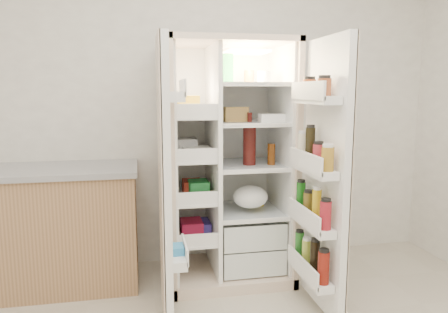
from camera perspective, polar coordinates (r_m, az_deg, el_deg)
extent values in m
cube|color=white|center=(3.52, -2.98, 7.44)|extent=(4.00, 0.02, 2.70)
cube|color=beige|center=(3.51, -0.64, 0.07)|extent=(0.92, 0.04, 1.80)
cube|color=beige|center=(3.14, -7.44, -1.06)|extent=(0.04, 0.70, 1.80)
cube|color=beige|center=(3.31, 7.93, -0.55)|extent=(0.04, 0.70, 1.80)
cube|color=beige|center=(3.17, 0.48, 15.08)|extent=(0.92, 0.70, 0.04)
cube|color=beige|center=(3.44, 0.44, -15.06)|extent=(0.92, 0.70, 0.08)
cube|color=white|center=(3.48, -0.55, 0.32)|extent=(0.84, 0.02, 1.68)
cube|color=white|center=(3.13, -6.90, -0.69)|extent=(0.02, 0.62, 1.68)
cube|color=white|center=(3.30, 7.45, -0.22)|extent=(0.02, 0.62, 1.68)
cube|color=white|center=(3.17, -1.49, -0.52)|extent=(0.03, 0.62, 1.68)
cube|color=silver|center=(3.40, 3.13, -12.73)|extent=(0.47, 0.52, 0.19)
cube|color=silver|center=(3.33, 3.16, -9.53)|extent=(0.47, 0.52, 0.19)
cube|color=#FFD18C|center=(3.25, 3.05, 13.86)|extent=(0.30, 0.30, 0.02)
cube|color=white|center=(3.29, -4.16, -10.45)|extent=(0.28, 0.58, 0.02)
cube|color=white|center=(3.20, -4.22, -5.37)|extent=(0.28, 0.58, 0.02)
cube|color=white|center=(3.14, -4.28, -0.06)|extent=(0.28, 0.58, 0.02)
cube|color=white|center=(3.11, -4.34, 5.40)|extent=(0.28, 0.58, 0.02)
cube|color=white|center=(3.31, 3.09, -7.21)|extent=(0.49, 0.58, 0.01)
cube|color=white|center=(3.23, 3.15, -1.07)|extent=(0.49, 0.58, 0.01)
cube|color=white|center=(3.19, 3.19, 4.60)|extent=(0.49, 0.58, 0.02)
cube|color=white|center=(3.19, 3.24, 9.63)|extent=(0.49, 0.58, 0.02)
cube|color=#BE1A44|center=(3.27, -4.17, -9.45)|extent=(0.16, 0.20, 0.10)
cube|color=#227E37|center=(3.19, -4.23, -4.15)|extent=(0.14, 0.18, 0.12)
cube|color=white|center=(3.14, -4.29, 0.75)|extent=(0.20, 0.22, 0.07)
cube|color=gold|center=(3.11, -4.36, 6.87)|extent=(0.15, 0.16, 0.14)
cube|color=#42339A|center=(3.27, -4.17, -9.54)|extent=(0.18, 0.20, 0.09)
cube|color=red|center=(3.19, -4.23, -4.33)|extent=(0.14, 0.18, 0.10)
cube|color=white|center=(3.13, -4.29, 1.20)|extent=(0.16, 0.16, 0.12)
sphere|color=orange|center=(3.33, 1.32, -14.36)|extent=(0.07, 0.07, 0.07)
sphere|color=orange|center=(3.38, 2.70, -13.97)|extent=(0.07, 0.07, 0.07)
sphere|color=orange|center=(3.37, 4.58, -14.07)|extent=(0.07, 0.07, 0.07)
sphere|color=orange|center=(3.46, 1.63, -13.40)|extent=(0.07, 0.07, 0.07)
sphere|color=orange|center=(3.47, 3.37, -13.38)|extent=(0.07, 0.07, 0.07)
ellipsoid|color=#407527|center=(3.35, 3.08, -9.19)|extent=(0.26, 0.24, 0.11)
cylinder|color=#45110E|center=(3.16, 3.44, 1.58)|extent=(0.10, 0.10, 0.30)
cylinder|color=#662F0B|center=(3.18, 6.38, 0.32)|extent=(0.06, 0.06, 0.16)
cube|color=green|center=(3.15, 0.47, 11.73)|extent=(0.07, 0.07, 0.21)
cylinder|color=white|center=(3.18, 5.40, 10.54)|extent=(0.10, 0.10, 0.09)
cylinder|color=#9A5B23|center=(3.25, 3.38, 10.62)|extent=(0.08, 0.08, 0.10)
cube|color=white|center=(3.15, 6.93, 5.17)|extent=(0.24, 0.10, 0.06)
cube|color=#B38A47|center=(3.18, 1.61, 5.70)|extent=(0.18, 0.10, 0.11)
ellipsoid|color=white|center=(3.21, 3.55, -6.04)|extent=(0.26, 0.24, 0.17)
cube|color=gold|center=(3.43, 4.25, -5.48)|extent=(0.10, 0.12, 0.12)
cube|color=white|center=(2.59, -7.93, -3.15)|extent=(0.05, 0.40, 1.72)
cube|color=beige|center=(2.59, -8.48, -3.17)|extent=(0.01, 0.40, 1.72)
cube|color=white|center=(2.74, -6.20, -13.37)|extent=(0.09, 0.32, 0.06)
cube|color=white|center=(2.54, -6.58, 8.00)|extent=(0.09, 0.32, 0.06)
cube|color=#338CCC|center=(2.73, -6.21, -12.78)|extent=(0.07, 0.12, 0.10)
cube|color=white|center=(2.75, 13.50, -2.63)|extent=(0.05, 0.58, 1.72)
cube|color=beige|center=(2.76, 13.97, -2.60)|extent=(0.01, 0.58, 1.72)
cube|color=white|center=(2.91, 11.46, -15.16)|extent=(0.11, 0.50, 0.05)
cube|color=white|center=(2.79, 11.67, -8.76)|extent=(0.11, 0.50, 0.05)
cube|color=white|center=(2.71, 11.90, -1.67)|extent=(0.11, 0.50, 0.05)
cube|color=white|center=(2.66, 12.19, 7.46)|extent=(0.11, 0.50, 0.05)
cylinder|color=maroon|center=(2.69, 13.23, -14.35)|extent=(0.07, 0.07, 0.20)
cylinder|color=black|center=(2.80, 12.11, -13.18)|extent=(0.06, 0.06, 0.22)
cylinder|color=#A2B03A|center=(2.92, 11.06, -12.64)|extent=(0.06, 0.06, 0.18)
cylinder|color=#277125|center=(3.03, 10.11, -11.70)|extent=(0.06, 0.06, 0.19)
cylinder|color=maroon|center=(2.58, 13.48, -7.70)|extent=(0.07, 0.07, 0.17)
cylinder|color=gold|center=(2.69, 12.34, -6.55)|extent=(0.06, 0.06, 0.21)
cylinder|color=brown|center=(2.81, 11.26, -6.37)|extent=(0.07, 0.07, 0.16)
cylinder|color=#176216|center=(2.92, 10.30, -5.35)|extent=(0.06, 0.06, 0.20)
cylinder|color=olive|center=(2.51, 13.76, -0.35)|extent=(0.07, 0.07, 0.14)
cylinder|color=maroon|center=(2.63, 12.56, 0.09)|extent=(0.07, 0.07, 0.14)
cylinder|color=black|center=(2.74, 11.50, 1.43)|extent=(0.06, 0.06, 0.23)
cylinder|color=beige|center=(2.86, 10.48, 1.26)|extent=(0.06, 0.06, 0.18)
cylinder|color=brown|center=(2.55, 13.33, 9.06)|extent=(0.08, 0.08, 0.10)
cylinder|color=#9E451C|center=(2.75, 11.41, 9.09)|extent=(0.08, 0.08, 0.10)
cube|color=#A47B52|center=(3.40, -21.86, -9.12)|extent=(1.19, 0.61, 0.85)
cube|color=#94959A|center=(3.29, -22.30, -1.72)|extent=(1.23, 0.65, 0.04)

